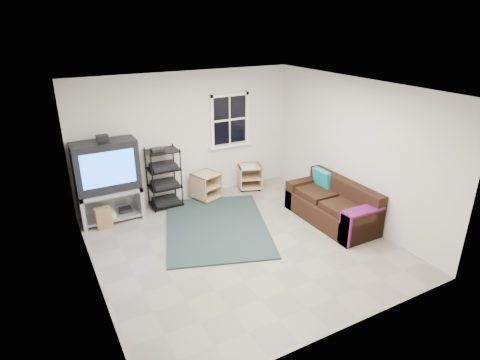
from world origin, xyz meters
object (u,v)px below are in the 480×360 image
side_table_left (205,185)px  side_table_right (249,175)px  tv_unit (107,175)px  av_rack (164,182)px  sofa (333,206)px

side_table_left → side_table_right: (1.09, 0.05, 0.01)m
tv_unit → side_table_left: 2.01m
side_table_left → side_table_right: side_table_left is taller
av_rack → sofa: av_rack is taller
side_table_right → sofa: 2.18m
tv_unit → side_table_right: size_ratio=2.69×
tv_unit → av_rack: bearing=3.1°
av_rack → side_table_left: bearing=-2.8°
tv_unit → side_table_right: tv_unit is taller
tv_unit → side_table_right: bearing=1.2°
av_rack → side_table_right: bearing=0.2°
side_table_left → tv_unit: bearing=-179.5°
tv_unit → av_rack: 1.14m
side_table_left → sofa: bearing=-50.8°
tv_unit → av_rack: tv_unit is taller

